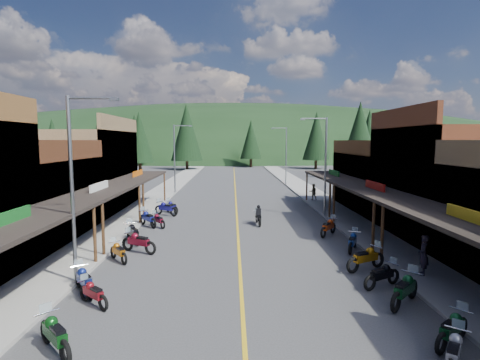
{
  "coord_description": "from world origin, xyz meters",
  "views": [
    {
      "loc": [
        -0.36,
        -21.7,
        6.16
      ],
      "look_at": [
        0.26,
        8.34,
        3.0
      ],
      "focal_mm": 28.0,
      "sensor_mm": 36.0,
      "label": 1
    }
  ],
  "objects": [
    {
      "name": "bike_west_5",
      "position": [
        -6.35,
        -7.02,
        0.61
      ],
      "size": [
        1.86,
        2.13,
        1.22
      ],
      "primitive_type": null,
      "rotation": [
        0.0,
        0.0,
        0.65
      ],
      "color": "navy",
      "rests_on": "ground"
    },
    {
      "name": "pine_5",
      "position": [
        34.0,
        72.0,
        7.99
      ],
      "size": [
        6.72,
        6.72,
        14.0
      ],
      "color": "black",
      "rests_on": "ground"
    },
    {
      "name": "bike_west_11",
      "position": [
        -5.85,
        8.84,
        0.67
      ],
      "size": [
        2.4,
        1.94,
        1.34
      ],
      "primitive_type": null,
      "rotation": [
        0.0,
        0.0,
        1.0
      ],
      "color": "navy",
      "rests_on": "ground"
    },
    {
      "name": "streetlight_1",
      "position": [
        -6.95,
        22.0,
        4.46
      ],
      "size": [
        2.16,
        0.18,
        8.0
      ],
      "color": "gray",
      "rests_on": "ground"
    },
    {
      "name": "streetlight_3",
      "position": [
        6.95,
        30.0,
        4.46
      ],
      "size": [
        2.16,
        0.18,
        8.0
      ],
      "color": "gray",
      "rests_on": "ground"
    },
    {
      "name": "centerline",
      "position": [
        0.0,
        20.0,
        0.01
      ],
      "size": [
        0.15,
        90.0,
        0.01
      ],
      "primitive_type": "cube",
      "color": "gold",
      "rests_on": "ground"
    },
    {
      "name": "bike_east_6",
      "position": [
        5.98,
        -4.55,
        0.66
      ],
      "size": [
        2.41,
        1.74,
        1.32
      ],
      "primitive_type": null,
      "rotation": [
        0.0,
        0.0,
        -1.1
      ],
      "color": "#A4650B",
      "rests_on": "ground"
    },
    {
      "name": "bike_east_3",
      "position": [
        6.23,
        -11.16,
        0.58
      ],
      "size": [
        2.03,
        1.79,
        1.17
      ],
      "primitive_type": null,
      "rotation": [
        0.0,
        0.0,
        -0.91
      ],
      "color": "#0C3E1C",
      "rests_on": "ground"
    },
    {
      "name": "shop_west_2",
      "position": [
        -13.75,
        1.7,
        2.53
      ],
      "size": [
        10.9,
        9.0,
        6.2
      ],
      "color": "#3F2111",
      "rests_on": "ground"
    },
    {
      "name": "pine_8",
      "position": [
        -22.0,
        40.0,
        5.98
      ],
      "size": [
        4.48,
        4.48,
        10.0
      ],
      "color": "black",
      "rests_on": "ground"
    },
    {
      "name": "pine_4",
      "position": [
        18.0,
        60.0,
        7.24
      ],
      "size": [
        5.88,
        5.88,
        12.5
      ],
      "color": "black",
      "rests_on": "ground"
    },
    {
      "name": "shop_west_3",
      "position": [
        -13.78,
        11.3,
        3.52
      ],
      "size": [
        10.9,
        10.2,
        8.2
      ],
      "color": "brown",
      "rests_on": "ground"
    },
    {
      "name": "pine_3",
      "position": [
        4.0,
        66.0,
        6.48
      ],
      "size": [
        5.04,
        5.04,
        11.0
      ],
      "color": "black",
      "rests_on": "ground"
    },
    {
      "name": "pine_1",
      "position": [
        -24.0,
        70.0,
        7.24
      ],
      "size": [
        5.88,
        5.88,
        12.5
      ],
      "color": "black",
      "rests_on": "ground"
    },
    {
      "name": "shop_east_3",
      "position": [
        13.75,
        11.3,
        2.53
      ],
      "size": [
        10.9,
        10.2,
        6.2
      ],
      "color": "#4C2D16",
      "rests_on": "ground"
    },
    {
      "name": "streetlight_0",
      "position": [
        -6.95,
        -6.0,
        4.46
      ],
      "size": [
        2.16,
        0.18,
        8.0
      ],
      "color": "gray",
      "rests_on": "ground"
    },
    {
      "name": "ridge_hill",
      "position": [
        0.0,
        135.0,
        0.0
      ],
      "size": [
        310.0,
        140.0,
        60.0
      ],
      "primitive_type": "ellipsoid",
      "color": "black",
      "rests_on": "ground"
    },
    {
      "name": "bike_west_4",
      "position": [
        -5.56,
        -8.17,
        0.54
      ],
      "size": [
        1.83,
        1.7,
        1.07
      ],
      "primitive_type": null,
      "rotation": [
        0.0,
        0.0,
        0.86
      ],
      "color": "maroon",
      "rests_on": "ground"
    },
    {
      "name": "sidewalk_west",
      "position": [
        -8.7,
        20.0,
        0.07
      ],
      "size": [
        3.4,
        94.0,
        0.15
      ],
      "primitive_type": "cube",
      "color": "gray",
      "rests_on": "ground"
    },
    {
      "name": "pine_6",
      "position": [
        46.0,
        64.0,
        6.48
      ],
      "size": [
        5.04,
        5.04,
        11.0
      ],
      "color": "black",
      "rests_on": "ground"
    },
    {
      "name": "pine_11",
      "position": [
        20.0,
        38.0,
        7.19
      ],
      "size": [
        5.82,
        5.82,
        12.4
      ],
      "color": "black",
      "rests_on": "ground"
    },
    {
      "name": "pedestrian_east_b",
      "position": [
        7.88,
        15.93,
        0.97
      ],
      "size": [
        0.82,
        0.51,
        1.63
      ],
      "primitive_type": "imported",
      "rotation": [
        0.0,
        0.0,
        3.21
      ],
      "color": "brown",
      "rests_on": "sidewalk_east"
    },
    {
      "name": "ground",
      "position": [
        0.0,
        0.0,
        0.0
      ],
      "size": [
        220.0,
        220.0,
        0.0
      ],
      "primitive_type": "plane",
      "color": "#38383A",
      "rests_on": "ground"
    },
    {
      "name": "bike_east_5",
      "position": [
        5.93,
        -6.63,
        0.58
      ],
      "size": [
        2.12,
        1.58,
        1.17
      ],
      "primitive_type": null,
      "rotation": [
        0.0,
        0.0,
        -1.07
      ],
      "color": "black",
      "rests_on": "ground"
    },
    {
      "name": "bike_west_6",
      "position": [
        -6.19,
        -2.97,
        0.56
      ],
      "size": [
        1.73,
        1.94,
        1.12
      ],
      "primitive_type": null,
      "rotation": [
        0.0,
        0.0,
        0.68
      ],
      "color": "#A7590B",
      "rests_on": "ground"
    },
    {
      "name": "bike_west_7",
      "position": [
        -5.53,
        -1.49,
        0.66
      ],
      "size": [
        2.41,
        1.79,
        1.33
      ],
      "primitive_type": null,
      "rotation": [
        0.0,
        0.0,
        1.07
      ],
      "color": "maroon",
      "rests_on": "ground"
    },
    {
      "name": "bike_east_8",
      "position": [
        5.88,
        2.02,
        0.63
      ],
      "size": [
        1.93,
        2.21,
        1.27
      ],
      "primitive_type": null,
      "rotation": [
        0.0,
        0.0,
        -0.65
      ],
      "color": "#B0340C",
      "rests_on": "ground"
    },
    {
      "name": "bike_west_10",
      "position": [
        -6.45,
        4.87,
        0.66
      ],
      "size": [
        2.06,
        2.27,
        1.32
      ],
      "primitive_type": null,
      "rotation": [
        0.0,
        0.0,
        0.69
      ],
      "color": "navy",
      "rests_on": "ground"
    },
    {
      "name": "bike_west_8",
      "position": [
        -6.37,
        0.55,
        0.66
      ],
      "size": [
        1.86,
        2.39,
        1.33
      ],
      "primitive_type": null,
      "rotation": [
        0.0,
        0.0,
        0.54
      ],
      "color": "black",
      "rests_on": "ground"
    },
    {
      "name": "pine_2",
      "position": [
        -10.0,
        58.0,
        7.99
      ],
      "size": [
        6.72,
        6.72,
        14.0
      ],
      "color": "black",
      "rests_on": "ground"
    },
    {
      "name": "pine_9",
      "position": [
        24.0,
        45.0,
        6.38
      ],
      "size": [
        4.93,
        4.93,
        10.8
      ],
      "color": "black",
      "rests_on": "ground"
    },
    {
      "name": "pine_7",
      "position": [
        -32.0,
        76.0,
        7.24
      ],
      "size": [
        5.88,
        5.88,
        12.5
      ],
      "color": "black",
      "rests_on": "ground"
    },
    {
      "name": "bike_west_12",
      "position": [
        -5.54,
        9.91,
        0.6
      ],
      "size": [
        1.79,
        2.11,
        1.2
      ],
      "primitive_type": null,
      "rotation": [
        0.0,
        0.0,
        0.63
      ],
      "color": "navy",
      "rests_on": "ground"
    },
    {
      "name": "pedestrian_east_a",
      "position": [
        8.22,
        -5.55,
        1.06
      ],
      "size": [
        0.65,
        0.77,
        1.81
      ],
      "primitive_type": "imported",
      "rotation": [
        0.0,
        0.0,
        -1.95
      ],
      "color": "black",
      "rests_on": "sidewalk_east"
    },
    {
      "name": "pine_10",
      "position": [
        -18.0,
        50.0,
        6.78
      ],
      "size": [
        5.38,
        5.38,
        11.6
      ],
      "color": "black",
      "rests_on": "ground"
    },
    {
      "name": "bike_east_4",
      "position": [
        6.09,
        -8.36,
        0.67
      ],
      "size": [
        2.22,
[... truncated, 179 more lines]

